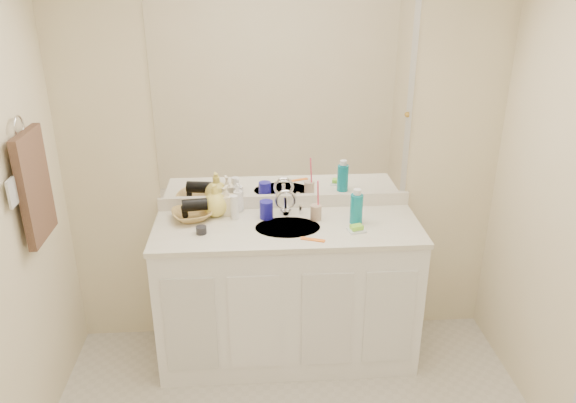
# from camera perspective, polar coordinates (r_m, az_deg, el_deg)

# --- Properties ---
(wall_back) EXTENTS (2.60, 0.02, 2.40)m
(wall_back) POSITION_cam_1_polar(r_m,az_deg,el_deg) (3.32, -0.38, 4.59)
(wall_back) COLOR beige
(wall_back) RESTS_ON floor
(vanity_cabinet) EXTENTS (1.50, 0.55, 0.85)m
(vanity_cabinet) POSITION_cam_1_polar(r_m,az_deg,el_deg) (3.40, -0.06, -9.40)
(vanity_cabinet) COLOR white
(vanity_cabinet) RESTS_ON floor
(countertop) EXTENTS (1.52, 0.57, 0.03)m
(countertop) POSITION_cam_1_polar(r_m,az_deg,el_deg) (3.19, -0.06, -2.71)
(countertop) COLOR silver
(countertop) RESTS_ON vanity_cabinet
(backsplash) EXTENTS (1.52, 0.03, 0.08)m
(backsplash) POSITION_cam_1_polar(r_m,az_deg,el_deg) (3.40, -0.35, 0.03)
(backsplash) COLOR silver
(backsplash) RESTS_ON countertop
(sink_basin) EXTENTS (0.37, 0.37, 0.02)m
(sink_basin) POSITION_cam_1_polar(r_m,az_deg,el_deg) (3.17, -0.04, -2.82)
(sink_basin) COLOR #BBB0A4
(sink_basin) RESTS_ON countertop
(faucet) EXTENTS (0.02, 0.02, 0.11)m
(faucet) POSITION_cam_1_polar(r_m,az_deg,el_deg) (3.30, -0.24, -0.41)
(faucet) COLOR silver
(faucet) RESTS_ON countertop
(mirror) EXTENTS (1.48, 0.01, 1.20)m
(mirror) POSITION_cam_1_polar(r_m,az_deg,el_deg) (3.21, -0.39, 10.65)
(mirror) COLOR white
(mirror) RESTS_ON wall_back
(blue_mug) EXTENTS (0.09, 0.09, 0.11)m
(blue_mug) POSITION_cam_1_polar(r_m,az_deg,el_deg) (3.26, -2.22, -0.83)
(blue_mug) COLOR #191596
(blue_mug) RESTS_ON countertop
(tan_cup) EXTENTS (0.09, 0.09, 0.09)m
(tan_cup) POSITION_cam_1_polar(r_m,az_deg,el_deg) (3.24, 2.86, -1.11)
(tan_cup) COLOR tan
(tan_cup) RESTS_ON countertop
(toothbrush) EXTENTS (0.02, 0.04, 0.19)m
(toothbrush) POSITION_cam_1_polar(r_m,az_deg,el_deg) (3.20, 3.07, 0.63)
(toothbrush) COLOR #F64066
(toothbrush) RESTS_ON tan_cup
(mouthwash_bottle) EXTENTS (0.09, 0.09, 0.17)m
(mouthwash_bottle) POSITION_cam_1_polar(r_m,az_deg,el_deg) (3.21, 6.96, -0.75)
(mouthwash_bottle) COLOR #0C8192
(mouthwash_bottle) RESTS_ON countertop
(soap_dish) EXTENTS (0.11, 0.09, 0.01)m
(soap_dish) POSITION_cam_1_polar(r_m,az_deg,el_deg) (3.14, 6.96, -2.92)
(soap_dish) COLOR white
(soap_dish) RESTS_ON countertop
(green_soap) EXTENTS (0.08, 0.06, 0.02)m
(green_soap) POSITION_cam_1_polar(r_m,az_deg,el_deg) (3.13, 6.98, -2.61)
(green_soap) COLOR #8FE838
(green_soap) RESTS_ON soap_dish
(orange_comb) EXTENTS (0.13, 0.07, 0.01)m
(orange_comb) POSITION_cam_1_polar(r_m,az_deg,el_deg) (3.02, 2.53, -3.88)
(orange_comb) COLOR orange
(orange_comb) RESTS_ON countertop
(dark_jar) EXTENTS (0.07, 0.07, 0.04)m
(dark_jar) POSITION_cam_1_polar(r_m,az_deg,el_deg) (3.12, -8.80, -2.88)
(dark_jar) COLOR black
(dark_jar) RESTS_ON countertop
(extra_white_bottle) EXTENTS (0.06, 0.06, 0.14)m
(extra_white_bottle) POSITION_cam_1_polar(r_m,az_deg,el_deg) (3.25, -5.48, -0.60)
(extra_white_bottle) COLOR white
(extra_white_bottle) RESTS_ON countertop
(soap_bottle_white) EXTENTS (0.08, 0.08, 0.18)m
(soap_bottle_white) POSITION_cam_1_polar(r_m,az_deg,el_deg) (3.35, -5.09, 0.42)
(soap_bottle_white) COLOR white
(soap_bottle_white) RESTS_ON countertop
(soap_bottle_cream) EXTENTS (0.10, 0.10, 0.18)m
(soap_bottle_cream) POSITION_cam_1_polar(r_m,az_deg,el_deg) (3.31, -6.29, 0.15)
(soap_bottle_cream) COLOR #FBEFCD
(soap_bottle_cream) RESTS_ON countertop
(soap_bottle_yellow) EXTENTS (0.18, 0.18, 0.19)m
(soap_bottle_yellow) POSITION_cam_1_polar(r_m,az_deg,el_deg) (3.30, -7.42, 0.16)
(soap_bottle_yellow) COLOR #ECD95B
(soap_bottle_yellow) RESTS_ON countertop
(wicker_basket) EXTENTS (0.28, 0.28, 0.06)m
(wicker_basket) POSITION_cam_1_polar(r_m,az_deg,el_deg) (3.30, -9.74, -1.34)
(wicker_basket) COLOR #AC8545
(wicker_basket) RESTS_ON countertop
(hair_dryer) EXTENTS (0.15, 0.09, 0.07)m
(hair_dryer) POSITION_cam_1_polar(r_m,az_deg,el_deg) (3.27, -9.46, -0.34)
(hair_dryer) COLOR black
(hair_dryer) RESTS_ON wicker_basket
(towel_ring) EXTENTS (0.01, 0.11, 0.11)m
(towel_ring) POSITION_cam_1_polar(r_m,az_deg,el_deg) (2.91, -25.68, 6.87)
(towel_ring) COLOR silver
(towel_ring) RESTS_ON wall_left
(hand_towel) EXTENTS (0.04, 0.32, 0.55)m
(hand_towel) POSITION_cam_1_polar(r_m,az_deg,el_deg) (2.99, -24.35, 1.40)
(hand_towel) COLOR #36251D
(hand_towel) RESTS_ON towel_ring
(switch_plate) EXTENTS (0.01, 0.08, 0.13)m
(switch_plate) POSITION_cam_1_polar(r_m,az_deg,el_deg) (2.81, -26.23, 0.82)
(switch_plate) COLOR silver
(switch_plate) RESTS_ON wall_left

